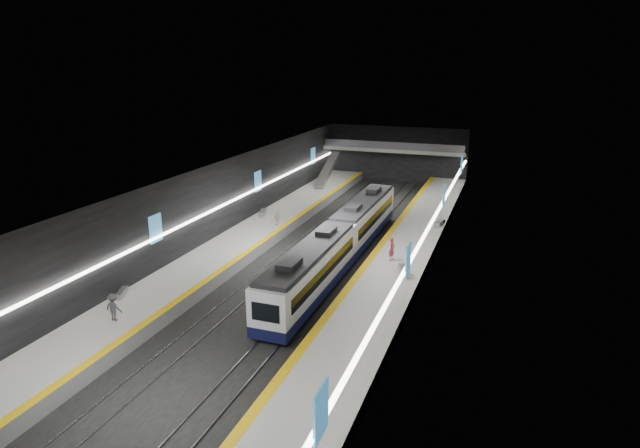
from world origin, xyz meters
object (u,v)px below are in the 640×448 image
at_px(train, 341,240).
at_px(bench_right_far, 440,223).
at_px(passenger_left_a, 277,218).
at_px(bench_left_far, 263,213).
at_px(passenger_right_a, 392,249).
at_px(escalator, 327,170).
at_px(passenger_left_b, 114,307).
at_px(bench_left_near, 122,293).
at_px(bench_right_near, 404,271).

bearing_deg(train, bench_right_far, 58.31).
xyz_separation_m(train, passenger_left_a, (-8.58, 5.69, -0.42)).
height_order(bench_left_far, passenger_right_a, passenger_right_a).
bearing_deg(escalator, passenger_left_a, -85.86).
xyz_separation_m(passenger_right_a, passenger_left_b, (-14.39, -16.77, -0.06)).
distance_m(bench_right_far, passenger_right_a, 11.74).
height_order(bench_left_near, passenger_left_b, passenger_left_b).
bearing_deg(bench_left_far, passenger_left_a, -58.82).
relative_size(bench_left_far, passenger_left_b, 1.11).
relative_size(bench_right_near, passenger_left_a, 1.29).
distance_m(bench_left_near, passenger_right_a, 21.37).
relative_size(passenger_right_a, passenger_left_a, 1.27).
height_order(bench_left_near, passenger_left_a, passenger_left_a).
bearing_deg(passenger_left_a, train, 68.90).
bearing_deg(passenger_left_a, passenger_right_a, 78.58).
distance_m(bench_right_near, passenger_left_b, 21.32).
bearing_deg(train, passenger_right_a, -1.50).
relative_size(bench_left_far, passenger_left_a, 1.32).
xyz_separation_m(escalator, bench_right_far, (17.00, -14.02, -1.66)).
height_order(passenger_right_a, passenger_left_b, passenger_right_a).
bearing_deg(bench_right_near, bench_left_near, -173.10).
bearing_deg(escalator, passenger_right_a, -60.27).
height_order(passenger_left_a, passenger_left_b, passenger_left_b).
relative_size(bench_right_far, passenger_left_a, 1.24).
distance_m(bench_left_far, passenger_right_a, 18.24).
height_order(bench_left_far, passenger_left_b, passenger_left_b).
xyz_separation_m(bench_left_far, bench_right_near, (17.63, -11.21, -0.01)).
xyz_separation_m(train, bench_left_near, (-12.00, -13.62, -1.00)).
bearing_deg(escalator, passenger_left_b, -89.79).
bearing_deg(passenger_left_a, bench_left_far, -120.72).
height_order(train, passenger_right_a, train).
bearing_deg(bench_right_far, escalator, 149.25).
bearing_deg(bench_right_far, bench_left_far, -162.43).
bearing_deg(passenger_left_a, bench_right_far, 122.39).
height_order(escalator, bench_left_far, escalator).
bearing_deg(passenger_left_a, passenger_left_b, 9.24).
relative_size(passenger_left_a, passenger_left_b, 0.84).
bearing_deg(passenger_left_a, bench_right_near, 72.54).
bearing_deg(bench_right_far, passenger_left_b, -112.07).
xyz_separation_m(escalator, passenger_right_a, (14.55, -25.47, -0.92)).
bearing_deg(passenger_left_b, bench_right_near, -137.11).
bearing_deg(passenger_right_a, bench_right_far, 1.05).
bearing_deg(bench_left_far, train, -51.91).
relative_size(bench_left_near, passenger_left_a, 1.06).
distance_m(passenger_right_a, passenger_left_a, 14.35).
bearing_deg(bench_right_near, passenger_left_b, -162.51).
xyz_separation_m(bench_right_far, passenger_left_a, (-15.58, -5.65, 0.54)).
xyz_separation_m(bench_right_near, passenger_left_a, (-14.67, 8.44, 0.53)).
relative_size(bench_right_far, passenger_right_a, 0.98).
bearing_deg(passenger_right_a, bench_left_far, 75.04).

